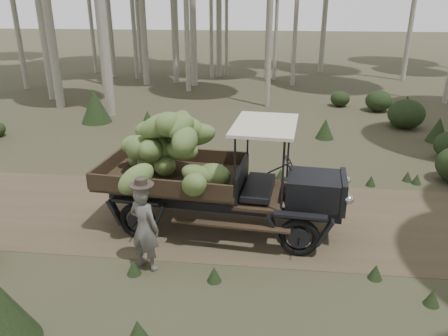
{
  "coord_description": "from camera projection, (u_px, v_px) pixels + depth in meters",
  "views": [
    {
      "loc": [
        0.08,
        -9.09,
        4.83
      ],
      "look_at": [
        -0.88,
        -0.47,
        1.41
      ],
      "focal_mm": 35.0,
      "sensor_mm": 36.0,
      "label": 1
    }
  ],
  "objects": [
    {
      "name": "ground",
      "position": [
        264.0,
        218.0,
        10.18
      ],
      "size": [
        120.0,
        120.0,
        0.0
      ],
      "primitive_type": "plane",
      "color": "#473D2B",
      "rests_on": "ground"
    },
    {
      "name": "dirt_track",
      "position": [
        264.0,
        218.0,
        10.18
      ],
      "size": [
        70.0,
        4.0,
        0.01
      ],
      "primitive_type": "cube",
      "color": "brown",
      "rests_on": "ground"
    },
    {
      "name": "banana_truck",
      "position": [
        193.0,
        160.0,
        9.41
      ],
      "size": [
        5.49,
        2.74,
        2.72
      ],
      "rotation": [
        0.0,
        0.0,
        -0.09
      ],
      "color": "black",
      "rests_on": "ground"
    },
    {
      "name": "farmer",
      "position": [
        145.0,
        227.0,
        8.03
      ],
      "size": [
        0.73,
        0.62,
        1.85
      ],
      "rotation": [
        0.0,
        0.0,
        2.73
      ],
      "color": "#5E5A56",
      "rests_on": "ground"
    },
    {
      "name": "undergrowth",
      "position": [
        375.0,
        191.0,
        10.3
      ],
      "size": [
        23.82,
        22.03,
        1.36
      ],
      "color": "#233319",
      "rests_on": "ground"
    }
  ]
}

